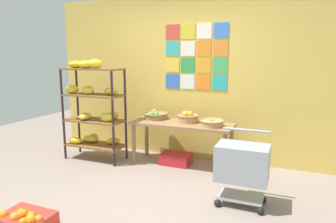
{
  "coord_description": "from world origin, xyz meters",
  "views": [
    {
      "loc": [
        1.67,
        -2.89,
        1.65
      ],
      "look_at": [
        0.12,
        0.85,
        0.91
      ],
      "focal_mm": 32.64,
      "sensor_mm": 36.0,
      "label": 1
    }
  ],
  "objects": [
    {
      "name": "produce_crate_under_table",
      "position": [
        0.05,
        1.33,
        0.08
      ],
      "size": [
        0.45,
        0.32,
        0.16
      ],
      "primitive_type": "cube",
      "color": "red",
      "rests_on": "ground"
    },
    {
      "name": "shopping_cart",
      "position": [
        1.2,
        0.37,
        0.47
      ],
      "size": [
        0.56,
        0.41,
        0.83
      ],
      "rotation": [
        0.0,
        0.0,
        0.04
      ],
      "color": "black",
      "rests_on": "ground"
    },
    {
      "name": "orange_crate_foreground",
      "position": [
        -0.63,
        -0.93,
        0.09
      ],
      "size": [
        0.5,
        0.36,
        0.22
      ],
      "color": "red",
      "rests_on": "ground"
    },
    {
      "name": "display_table",
      "position": [
        0.15,
        1.33,
        0.57
      ],
      "size": [
        1.54,
        0.57,
        0.66
      ],
      "color": "olive",
      "rests_on": "ground"
    },
    {
      "name": "back_wall_with_art",
      "position": [
        0.0,
        1.78,
        1.31
      ],
      "size": [
        4.61,
        0.07,
        2.6
      ],
      "color": "#DCB751",
      "rests_on": "ground"
    },
    {
      "name": "ground",
      "position": [
        0.0,
        0.0,
        0.0
      ],
      "size": [
        9.5,
        9.5,
        0.0
      ],
      "primitive_type": "plane",
      "color": "gray"
    },
    {
      "name": "fruit_basket_back_right",
      "position": [
        -0.34,
        1.45,
        0.72
      ],
      "size": [
        0.39,
        0.39,
        0.14
      ],
      "color": "olive",
      "rests_on": "display_table"
    },
    {
      "name": "fruit_basket_centre",
      "position": [
        0.62,
        1.27,
        0.72
      ],
      "size": [
        0.35,
        0.35,
        0.12
      ],
      "color": "tan",
      "rests_on": "display_table"
    },
    {
      "name": "banana_shelf_unit",
      "position": [
        -1.26,
        1.06,
        0.86
      ],
      "size": [
        0.97,
        0.46,
        1.61
      ],
      "color": "#2F1E25",
      "rests_on": "ground"
    },
    {
      "name": "fruit_basket_right",
      "position": [
        0.21,
        1.41,
        0.74
      ],
      "size": [
        0.33,
        0.33,
        0.18
      ],
      "color": "tan",
      "rests_on": "display_table"
    }
  ]
}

